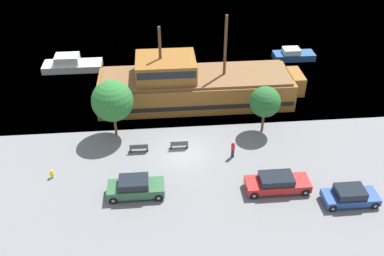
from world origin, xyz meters
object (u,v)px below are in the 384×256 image
bench_promenade_west (139,148)px  parked_car_curb_front (277,183)px  moored_boat_dockside (293,55)px  fire_hydrant (52,173)px  pedestrian_walking_near (233,149)px  bench_promenade_east (179,144)px  parked_car_curb_rear (135,187)px  moored_boat_outer (71,64)px  parked_car_curb_mid (350,196)px  pirate_ship (193,85)px

bench_promenade_west → parked_car_curb_front: bearing=-28.7°
bench_promenade_west → moored_boat_dockside: bearing=42.7°
fire_hydrant → pedestrian_walking_near: size_ratio=0.48×
bench_promenade_east → bench_promenade_west: 3.54m
parked_car_curb_rear → bench_promenade_east: 6.75m
pedestrian_walking_near → moored_boat_outer: bearing=131.5°
parked_car_curb_front → bench_promenade_east: bearing=140.1°
moored_boat_dockside → parked_car_curb_rear: bearing=-129.7°
fire_hydrant → bench_promenade_west: 7.52m
moored_boat_outer → parked_car_curb_mid: moored_boat_outer is taller
moored_boat_outer → bench_promenade_east: 20.40m
parked_car_curb_rear → bench_promenade_west: (0.17, 5.47, -0.33)m
pirate_ship → parked_car_curb_mid: 19.06m
bench_promenade_east → bench_promenade_west: same height
moored_boat_dockside → bench_promenade_west: (-18.79, -17.34, -0.11)m
moored_boat_dockside → parked_car_curb_mid: (-2.95, -25.09, 0.14)m
parked_car_curb_rear → pedestrian_walking_near: pedestrian_walking_near is taller
parked_car_curb_front → fire_hydrant: 17.99m
parked_car_curb_mid → bench_promenade_east: parked_car_curb_mid is taller
fire_hydrant → pedestrian_walking_near: bearing=5.2°
parked_car_curb_mid → parked_car_curb_rear: bearing=171.9°
moored_boat_dockside → bench_promenade_west: bearing=-137.3°
parked_car_curb_mid → pedestrian_walking_near: pedestrian_walking_near is taller
moored_boat_dockside → bench_promenade_east: (-15.26, -17.18, -0.11)m
bench_promenade_east → pedestrian_walking_near: (4.50, -1.61, 0.38)m
moored_boat_dockside → parked_car_curb_front: (-8.04, -23.22, 0.17)m
parked_car_curb_mid → fire_hydrant: (-22.81, 4.92, -0.27)m
moored_boat_dockside → pedestrian_walking_near: pedestrian_walking_near is taller
parked_car_curb_mid → parked_car_curb_rear: size_ratio=0.95×
moored_boat_dockside → bench_promenade_east: 22.98m
moored_boat_dockside → bench_promenade_west: 25.57m
bench_promenade_east → parked_car_curb_rear: bearing=-123.4°
fire_hydrant → moored_boat_outer: bearing=93.5°
fire_hydrant → parked_car_curb_rear: bearing=-21.3°
pirate_ship → parked_car_curb_front: (5.29, -14.08, -1.15)m
parked_car_curb_rear → pedestrian_walking_near: size_ratio=2.70×
moored_boat_outer → pedestrian_walking_near: moored_boat_outer is taller
pirate_ship → moored_boat_dockside: pirate_ship is taller
pirate_ship → parked_car_curb_mid: bearing=-56.9°
pirate_ship → parked_car_curb_rear: (-5.63, -13.66, -1.10)m
parked_car_curb_mid → fire_hydrant: parked_car_curb_mid is taller
parked_car_curb_mid → bench_promenade_east: bearing=147.3°
parked_car_curb_mid → bench_promenade_west: parked_car_curb_mid is taller
parked_car_curb_mid → parked_car_curb_rear: (-16.02, 2.28, 0.09)m
moored_boat_outer → pedestrian_walking_near: bearing=-48.5°
fire_hydrant → parked_car_curb_mid: bearing=-12.2°
pirate_ship → fire_hydrant: 16.67m
moored_boat_outer → pedestrian_walking_near: 24.46m
fire_hydrant → bench_promenade_west: bench_promenade_west is taller
parked_car_curb_rear → fire_hydrant: bearing=158.7°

